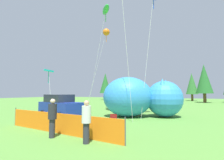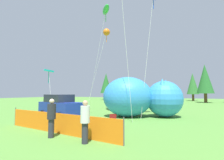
% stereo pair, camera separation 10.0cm
% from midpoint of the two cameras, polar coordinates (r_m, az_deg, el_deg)
% --- Properties ---
extents(ground_plane, '(120.00, 120.00, 0.00)m').
position_cam_midpoint_polar(ground_plane, '(13.42, -14.35, -13.19)').
color(ground_plane, '#548C38').
extents(parked_car, '(4.22, 2.61, 1.98)m').
position_cam_midpoint_polar(parked_car, '(15.68, -16.77, -8.23)').
color(parked_car, navy).
rests_on(parked_car, ground).
extents(folding_chair, '(0.48, 0.48, 0.82)m').
position_cam_midpoint_polar(folding_chair, '(11.11, 0.52, -12.75)').
color(folding_chair, maroon).
rests_on(folding_chair, ground).
extents(inflatable_cat, '(7.27, 5.49, 3.54)m').
position_cam_midpoint_polar(inflatable_cat, '(15.79, 8.97, -5.92)').
color(inflatable_cat, '#338CD8').
rests_on(inflatable_cat, ground).
extents(safety_fence, '(8.22, 0.90, 1.15)m').
position_cam_midpoint_polar(safety_fence, '(10.00, -17.74, -13.24)').
color(safety_fence, orange).
rests_on(safety_fence, ground).
extents(spectator_in_blue_shirt, '(0.39, 0.39, 1.81)m').
position_cam_midpoint_polar(spectator_in_blue_shirt, '(7.68, -8.75, -12.73)').
color(spectator_in_blue_shirt, '#2D2D38').
rests_on(spectator_in_blue_shirt, ground).
extents(spectator_in_red_shirt, '(0.40, 0.40, 1.84)m').
position_cam_midpoint_polar(spectator_in_red_shirt, '(9.02, -19.19, -11.15)').
color(spectator_in_red_shirt, '#2D2D38').
rests_on(spectator_in_red_shirt, ground).
extents(kite_teal_diamond, '(2.04, 1.42, 4.58)m').
position_cam_midpoint_polar(kite_teal_diamond, '(19.06, -20.13, 2.68)').
color(kite_teal_diamond, silver).
rests_on(kite_teal_diamond, ground).
extents(kite_green_fish, '(3.38, 2.86, 11.49)m').
position_cam_midpoint_polar(kite_green_fish, '(19.90, -2.22, 21.82)').
color(kite_green_fish, silver).
rests_on(kite_green_fish, ground).
extents(kite_orange_flower, '(2.83, 1.34, 10.29)m').
position_cam_midpoint_polar(kite_orange_flower, '(23.04, -2.04, 15.27)').
color(kite_orange_flower, silver).
rests_on(kite_orange_flower, ground).
extents(horizon_tree_east, '(3.02, 3.02, 7.21)m').
position_cam_midpoint_polar(horizon_tree_east, '(49.94, 24.56, -1.14)').
color(horizon_tree_east, brown).
rests_on(horizon_tree_east, ground).
extents(horizon_tree_west, '(3.46, 3.46, 8.27)m').
position_cam_midpoint_polar(horizon_tree_west, '(54.97, -2.26, -1.06)').
color(horizon_tree_west, brown).
rests_on(horizon_tree_west, ground).
extents(horizon_tree_mid, '(3.45, 3.45, 8.23)m').
position_cam_midpoint_polar(horizon_tree_mid, '(42.44, 27.80, 0.28)').
color(horizon_tree_mid, brown).
rests_on(horizon_tree_mid, ground).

